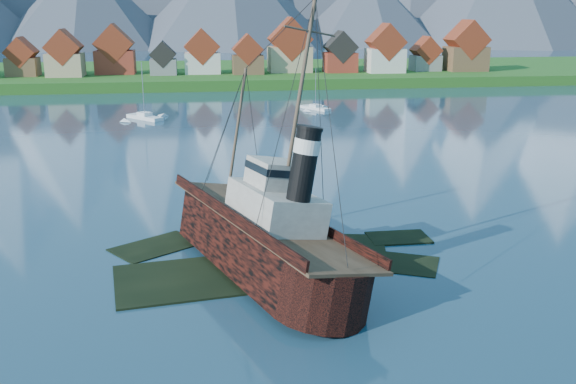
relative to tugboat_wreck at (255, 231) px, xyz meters
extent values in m
plane|color=#1B3A4D|center=(-0.13, -0.35, -3.09)|extent=(1400.00, 1400.00, 0.00)
cube|color=black|center=(-3.13, -2.35, -3.41)|extent=(19.08, 11.42, 1.00)
cube|color=black|center=(5.87, 3.65, -3.47)|extent=(15.15, 9.76, 1.00)
cube|color=black|center=(1.87, 8.65, -3.37)|extent=(11.45, 9.06, 1.00)
cube|color=black|center=(11.87, -1.35, -3.51)|extent=(10.27, 8.34, 1.00)
cube|color=black|center=(-9.13, 5.65, -3.49)|extent=(9.42, 8.68, 1.00)
cube|color=black|center=(14.87, 4.65, -3.44)|extent=(6.00, 4.00, 1.00)
cube|color=#194C15|center=(-0.13, 169.65, -3.09)|extent=(600.00, 80.00, 3.20)
cube|color=#3F3D38|center=(-0.13, 131.65, -3.09)|extent=(600.00, 2.50, 2.00)
cube|color=brown|center=(-56.13, 152.65, 2.66)|extent=(9.00, 8.00, 5.50)
cube|color=maroon|center=(-56.13, 152.65, 7.03)|extent=(9.16, 8.16, 9.16)
cube|color=tan|center=(-43.13, 149.65, 3.31)|extent=(10.50, 9.00, 6.80)
cube|color=maroon|center=(-43.13, 149.65, 8.60)|extent=(10.69, 9.18, 10.69)
cube|color=maroon|center=(-29.13, 155.65, 3.51)|extent=(12.00, 8.50, 7.20)
cube|color=maroon|center=(-29.13, 155.65, 9.27)|extent=(12.22, 8.67, 12.22)
cube|color=slate|center=(-14.13, 150.65, 2.31)|extent=(8.00, 7.00, 4.80)
cube|color=black|center=(-14.13, 150.65, 6.15)|extent=(8.15, 7.14, 8.15)
cube|color=beige|center=(-2.13, 153.65, 3.11)|extent=(11.00, 9.50, 6.40)
cube|color=maroon|center=(-2.13, 153.65, 8.29)|extent=(11.20, 9.69, 11.20)
cube|color=brown|center=(11.87, 149.65, 2.81)|extent=(9.50, 8.00, 5.80)
cube|color=maroon|center=(11.87, 149.65, 7.42)|extent=(9.67, 8.16, 9.67)
cube|color=tan|center=(25.87, 154.65, 3.91)|extent=(13.50, 10.00, 8.00)
cube|color=maroon|center=(25.87, 154.65, 10.34)|extent=(13.75, 10.20, 13.75)
cube|color=maroon|center=(41.87, 151.65, 3.01)|extent=(10.00, 8.50, 6.20)
cube|color=black|center=(41.87, 151.65, 7.91)|extent=(10.18, 8.67, 10.18)
cube|color=beige|center=(55.87, 148.65, 3.66)|extent=(11.50, 9.00, 7.50)
cube|color=maroon|center=(55.87, 148.65, 9.48)|extent=(11.71, 9.18, 11.71)
cube|color=slate|center=(70.87, 152.65, 2.41)|extent=(9.00, 7.50, 5.00)
cube|color=maroon|center=(70.87, 152.65, 6.53)|extent=(9.16, 7.65, 9.16)
cube|color=brown|center=(83.87, 150.65, 3.81)|extent=(12.50, 10.00, 7.80)
cube|color=maroon|center=(83.87, 150.65, 9.96)|extent=(12.73, 10.20, 12.73)
cone|color=#2D333D|center=(-70.13, 373.65, 23.91)|extent=(120.00, 120.00, 58.00)
cone|color=#2D333D|center=(109.87, 372.65, 19.91)|extent=(110.00, 110.00, 50.00)
cube|color=black|center=(0.00, -1.55, -0.78)|extent=(7.22, 20.80, 4.33)
cone|color=black|center=(0.00, 11.95, -0.78)|extent=(7.22, 7.22, 7.22)
cylinder|color=black|center=(0.00, -11.95, -0.78)|extent=(7.22, 7.22, 4.33)
cube|color=#4C3826|center=(0.00, -1.55, 1.49)|extent=(7.08, 27.44, 0.26)
cube|color=black|center=(-3.47, -1.55, 1.96)|extent=(0.21, 26.58, 0.93)
cube|color=black|center=(3.47, -1.55, 1.96)|extent=(0.21, 26.58, 0.93)
cube|color=#ADA89E|center=(0.00, -3.10, 3.04)|extent=(5.37, 8.77, 3.10)
cube|color=#ADA89E|center=(0.00, -2.06, 5.72)|extent=(3.71, 4.13, 2.27)
cylinder|color=black|center=(0.00, -6.50, 7.48)|extent=(1.96, 1.96, 5.78)
cylinder|color=silver|center=(0.00, -6.50, 8.92)|extent=(2.06, 2.06, 1.13)
cylinder|color=#473828|center=(0.00, 6.70, 7.79)|extent=(0.29, 0.29, 12.38)
cylinder|color=#473828|center=(0.00, -4.13, 13.56)|extent=(0.33, 0.33, 13.41)
cube|color=silver|center=(-15.54, 83.50, -2.99)|extent=(8.14, 8.76, 1.28)
cube|color=silver|center=(-15.54, 83.50, -1.98)|extent=(3.35, 3.41, 0.74)
cylinder|color=gray|center=(-15.54, 83.50, 3.19)|extent=(0.15, 0.15, 11.07)
cube|color=silver|center=(22.74, 92.21, -3.01)|extent=(6.21, 8.43, 1.03)
cube|color=silver|center=(22.74, 92.21, -2.20)|extent=(2.84, 3.02, 0.60)
cylinder|color=gray|center=(22.74, 92.21, 1.95)|extent=(0.12, 0.12, 8.89)
camera|label=1|loc=(-4.82, -53.79, 18.87)|focal=40.00mm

